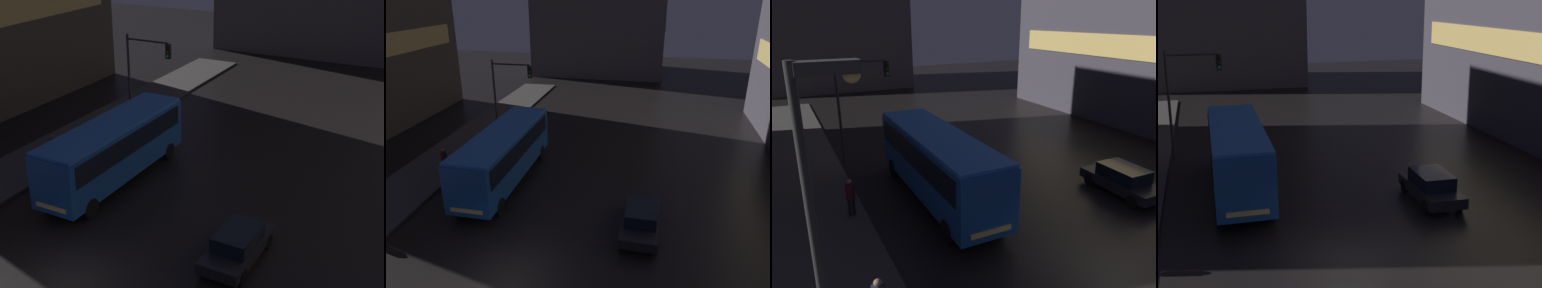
% 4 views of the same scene
% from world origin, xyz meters
% --- Properties ---
extents(ground_plane, '(120.00, 120.00, 0.00)m').
position_xyz_m(ground_plane, '(0.00, 0.00, 0.00)').
color(ground_plane, black).
extents(sidewalk_left, '(4.00, 48.00, 0.15)m').
position_xyz_m(sidewalk_left, '(-9.00, 10.00, 0.07)').
color(sidewalk_left, '#3D3A38').
rests_on(sidewalk_left, ground).
extents(bus_near, '(2.62, 10.41, 3.43)m').
position_xyz_m(bus_near, '(-3.40, 8.46, 2.11)').
color(bus_near, '#194793').
rests_on(bus_near, ground).
extents(car_taxi, '(1.93, 4.27, 1.44)m').
position_xyz_m(car_taxi, '(5.31, 4.75, 0.74)').
color(car_taxi, black).
rests_on(car_taxi, ground).
extents(pedestrian_mid, '(0.53, 0.53, 1.76)m').
position_xyz_m(pedestrian_mid, '(-7.62, 8.41, 1.21)').
color(pedestrian_mid, black).
rests_on(pedestrian_mid, sidewalk_left).
extents(traffic_light_main, '(3.19, 0.35, 6.50)m').
position_xyz_m(traffic_light_main, '(-5.69, 15.11, 4.37)').
color(traffic_light_main, '#2D2D2D').
rests_on(traffic_light_main, ground).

